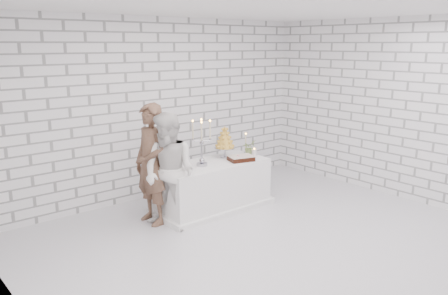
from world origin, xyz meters
TOP-DOWN VIEW (x-y plane):
  - ground at (0.00, 0.00)m, footprint 6.00×5.00m
  - ceiling at (0.00, 0.00)m, footprint 6.00×5.00m
  - wall_back at (0.00, 2.50)m, footprint 6.00×0.01m
  - wall_left at (-3.00, 0.00)m, footprint 0.01×5.00m
  - wall_right at (3.00, 0.00)m, footprint 0.01×5.00m
  - cake_table at (0.20, 1.35)m, footprint 1.80×0.80m
  - groom at (-0.83, 1.46)m, footprint 0.45×0.66m
  - bride at (-0.75, 1.10)m, footprint 0.85×0.96m
  - candelabra at (-0.03, 1.31)m, footprint 0.34×0.34m
  - croquembouche at (0.58, 1.49)m, footprint 0.35×0.35m
  - chocolate_cake at (0.63, 1.15)m, footprint 0.44×0.37m
  - pillar_candle at (0.99, 1.23)m, footprint 0.09×0.09m
  - extra_taper at (1.05, 1.50)m, footprint 0.06×0.06m
  - flowers at (1.01, 1.38)m, footprint 0.26×0.25m

SIDE VIEW (x-z plane):
  - ground at x=0.00m, z-range -0.01..0.01m
  - cake_table at x=0.20m, z-range 0.00..0.75m
  - chocolate_cake at x=0.63m, z-range 0.75..0.83m
  - pillar_candle at x=0.99m, z-range 0.75..0.87m
  - bride at x=-0.75m, z-range 0.00..1.66m
  - flowers at x=1.01m, z-range 0.75..0.99m
  - groom at x=-0.83m, z-range 0.00..1.76m
  - extra_taper at x=1.05m, z-range 0.75..1.07m
  - croquembouche at x=0.58m, z-range 0.75..1.27m
  - candelabra at x=-0.03m, z-range 0.75..1.48m
  - wall_back at x=0.00m, z-range 0.00..3.00m
  - wall_left at x=-3.00m, z-range 0.00..3.00m
  - wall_right at x=3.00m, z-range 0.00..3.00m
  - ceiling at x=0.00m, z-range 3.00..3.00m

